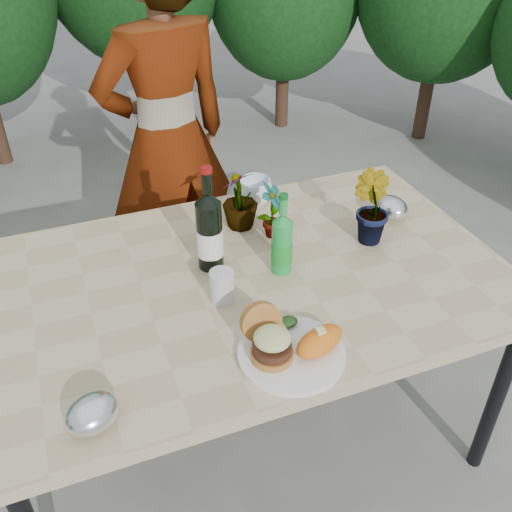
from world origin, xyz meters
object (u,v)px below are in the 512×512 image
object	(u,v)px
wine_bottle	(209,232)
patio_table	(247,291)
dinner_plate	(291,354)
person	(168,141)

from	to	relation	value
wine_bottle	patio_table	bearing A→B (deg)	-51.00
dinner_plate	person	size ratio (longest dim) A/B	0.17
dinner_plate	wine_bottle	xyz separation A→B (m)	(-0.07, 0.45, 0.12)
dinner_plate	patio_table	bearing A→B (deg)	88.42
wine_bottle	person	bearing A→B (deg)	82.03
patio_table	person	size ratio (longest dim) A/B	0.98
dinner_plate	wine_bottle	distance (m)	0.47
dinner_plate	person	world-z (taller)	person
dinner_plate	person	xyz separation A→B (m)	(-0.00, 1.28, 0.06)
patio_table	dinner_plate	world-z (taller)	dinner_plate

